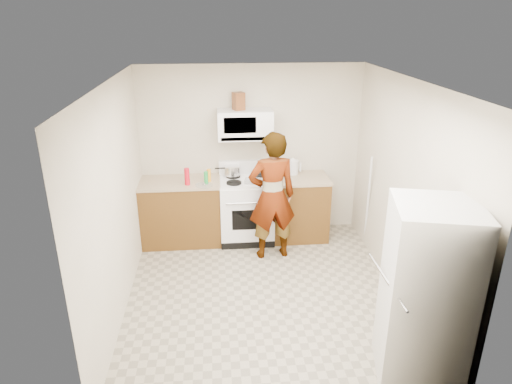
{
  "coord_description": "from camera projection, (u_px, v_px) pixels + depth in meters",
  "views": [
    {
      "loc": [
        -0.52,
        -4.6,
        3.15
      ],
      "look_at": [
        -0.04,
        0.55,
        1.1
      ],
      "focal_mm": 32.0,
      "sensor_mm": 36.0,
      "label": 1
    }
  ],
  "objects": [
    {
      "name": "bottle_green_cap",
      "position": [
        206.0,
        178.0,
        6.27
      ],
      "size": [
        0.07,
        0.07,
        0.18
      ],
      "primitive_type": "cylinder",
      "rotation": [
        0.0,
        0.0,
        -0.29
      ],
      "color": "#198D37",
      "rests_on": "counter_left"
    },
    {
      "name": "kettle",
      "position": [
        293.0,
        167.0,
        6.66
      ],
      "size": [
        0.23,
        0.23,
        0.21
      ],
      "primitive_type": "cylinder",
      "rotation": [
        0.0,
        0.0,
        0.43
      ],
      "color": "silver",
      "rests_on": "counter_right"
    },
    {
      "name": "person",
      "position": [
        272.0,
        196.0,
        6.03
      ],
      "size": [
        0.69,
        0.5,
        1.76
      ],
      "primitive_type": "imported",
      "rotation": [
        0.0,
        0.0,
        3.27
      ],
      "color": "tan",
      "rests_on": "floor"
    },
    {
      "name": "fridge",
      "position": [
        426.0,
        295.0,
        3.98
      ],
      "size": [
        0.84,
        0.84,
        1.7
      ],
      "primitive_type": "cube",
      "rotation": [
        0.0,
        0.0,
        -0.23
      ],
      "color": "silver",
      "rests_on": "floor"
    },
    {
      "name": "broom",
      "position": [
        368.0,
        201.0,
        6.34
      ],
      "size": [
        0.14,
        0.3,
        1.37
      ],
      "primitive_type": "cylinder",
      "rotation": [
        0.14,
        -0.14,
        0.4
      ],
      "color": "silver",
      "rests_on": "floor"
    },
    {
      "name": "floor",
      "position": [
        264.0,
        294.0,
        5.46
      ],
      "size": [
        3.6,
        3.6,
        0.0
      ],
      "primitive_type": "plane",
      "color": "gray",
      "rests_on": "ground"
    },
    {
      "name": "microwave",
      "position": [
        245.0,
        124.0,
        6.32
      ],
      "size": [
        0.76,
        0.38,
        0.4
      ],
      "primitive_type": "cube",
      "color": "white",
      "rests_on": "back_wall"
    },
    {
      "name": "bottle_spray",
      "position": [
        187.0,
        177.0,
        6.23
      ],
      "size": [
        0.09,
        0.09,
        0.24
      ],
      "primitive_type": "cylinder",
      "rotation": [
        0.0,
        0.0,
        -0.28
      ],
      "color": "red",
      "rests_on": "counter_left"
    },
    {
      "name": "tray",
      "position": [
        254.0,
        181.0,
        6.36
      ],
      "size": [
        0.28,
        0.2,
        0.05
      ],
      "primitive_type": "cube",
      "rotation": [
        0.0,
        0.0,
        -0.19
      ],
      "color": "white",
      "rests_on": "gas_range"
    },
    {
      "name": "back_wall",
      "position": [
        251.0,
        152.0,
        6.66
      ],
      "size": [
        3.2,
        0.02,
        2.5
      ],
      "primitive_type": "cube",
      "color": "beige",
      "rests_on": "floor"
    },
    {
      "name": "counter_right",
      "position": [
        300.0,
        178.0,
        6.56
      ],
      "size": [
        0.82,
        0.64,
        0.03
      ],
      "primitive_type": "cube",
      "color": "tan",
      "rests_on": "cabinet_right"
    },
    {
      "name": "saucepan",
      "position": [
        232.0,
        171.0,
        6.58
      ],
      "size": [
        0.3,
        0.3,
        0.13
      ],
      "primitive_type": "cylinder",
      "rotation": [
        0.0,
        0.0,
        0.41
      ],
      "color": "silver",
      "rests_on": "gas_range"
    },
    {
      "name": "right_wall",
      "position": [
        405.0,
        193.0,
        5.14
      ],
      "size": [
        0.02,
        3.6,
        2.5
      ],
      "primitive_type": "cube",
      "color": "beige",
      "rests_on": "floor"
    },
    {
      "name": "counter_left",
      "position": [
        180.0,
        182.0,
        6.41
      ],
      "size": [
        1.14,
        0.64,
        0.03
      ],
      "primitive_type": "cube",
      "color": "tan",
      "rests_on": "cabinet_left"
    },
    {
      "name": "cabinet_right",
      "position": [
        299.0,
        208.0,
        6.73
      ],
      "size": [
        0.8,
        0.62,
        0.9
      ],
      "primitive_type": "cube",
      "color": "#593915",
      "rests_on": "floor"
    },
    {
      "name": "jug",
      "position": [
        239.0,
        101.0,
        6.2
      ],
      "size": [
        0.18,
        0.18,
        0.24
      ],
      "primitive_type": "cube",
      "rotation": [
        0.0,
        0.0,
        0.39
      ],
      "color": "brown",
      "rests_on": "microwave"
    },
    {
      "name": "pot_lid",
      "position": [
        204.0,
        185.0,
        6.24
      ],
      "size": [
        0.27,
        0.27,
        0.01
      ],
      "primitive_type": "cylinder",
      "rotation": [
        0.0,
        0.0,
        -0.15
      ],
      "color": "white",
      "rests_on": "counter_left"
    },
    {
      "name": "gas_range",
      "position": [
        246.0,
        208.0,
        6.65
      ],
      "size": [
        0.76,
        0.65,
        1.13
      ],
      "color": "white",
      "rests_on": "floor"
    },
    {
      "name": "bottle_hot_sauce",
      "position": [
        209.0,
        175.0,
        6.37
      ],
      "size": [
        0.06,
        0.06,
        0.18
      ],
      "primitive_type": "cylinder",
      "rotation": [
        0.0,
        0.0,
        0.07
      ],
      "color": "orange",
      "rests_on": "counter_left"
    },
    {
      "name": "cabinet_left",
      "position": [
        182.0,
        213.0,
        6.59
      ],
      "size": [
        1.12,
        0.62,
        0.9
      ],
      "primitive_type": "cube",
      "color": "#593915",
      "rests_on": "floor"
    }
  ]
}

